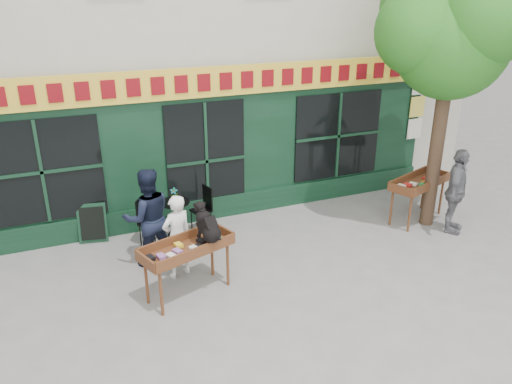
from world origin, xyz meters
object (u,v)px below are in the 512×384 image
book_cart_right (419,184)px  bistro_table (175,212)px  book_cart_center (187,250)px  woman (177,236)px  man_right (456,191)px  dog (208,222)px  man_left (148,218)px

book_cart_right → bistro_table: size_ratio=2.13×
book_cart_center → book_cart_right: same height
woman → man_right: bearing=156.3°
book_cart_right → bistro_table: 5.21m
book_cart_center → bistro_table: 2.19m
dog → woman: size_ratio=0.39×
man_left → dog: bearing=116.4°
dog → book_cart_right: (5.04, 0.96, -0.47)m
woman → bistro_table: size_ratio=2.00×
woman → man_left: man_left is taller
man_right → man_left: size_ratio=0.97×
dog → man_left: size_ratio=0.32×
bistro_table → man_left: bearing=-127.9°
book_cart_center → dog: (0.35, -0.05, 0.47)m
man_left → book_cart_center: bearing=103.9°
dog → bistro_table: size_ratio=0.79×
dog → bistro_table: 2.32m
book_cart_right → woman: bearing=162.5°
man_right → woman: bearing=134.8°
dog → man_left: bearing=100.3°
man_left → man_right: bearing=167.1°
bistro_table → man_left: man_left is taller
book_cart_right → man_right: (0.30, -0.75, 0.07)m
dog → man_left: 1.53m
book_cart_right → man_right: man_right is taller
woman → book_cart_right: woman is taller
book_cart_center → bistro_table: bearing=62.5°
book_cart_center → man_right: man_right is taller
dog → woman: bearing=97.7°
book_cart_center → bistro_table: size_ratio=2.13×
bistro_table → man_right: bearing=-20.3°
bistro_table → man_left: size_ratio=0.41×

